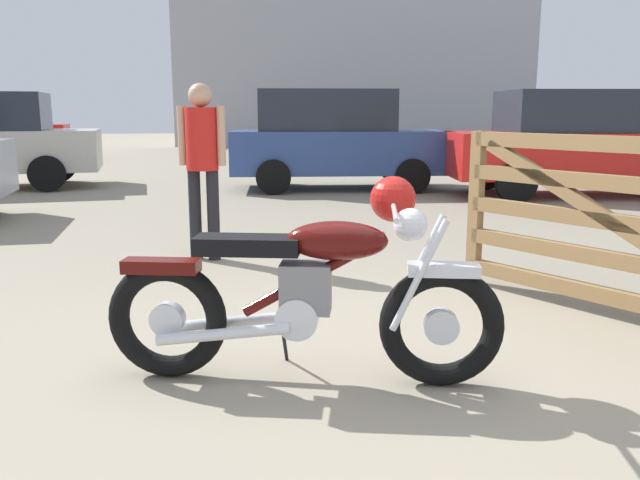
% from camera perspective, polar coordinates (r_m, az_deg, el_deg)
% --- Properties ---
extents(ground_plane, '(80.00, 80.00, 0.00)m').
position_cam_1_polar(ground_plane, '(3.71, 4.39, -11.09)').
color(ground_plane, gray).
extents(vintage_motorcycle, '(2.05, 0.72, 1.07)m').
position_cam_1_polar(vintage_motorcycle, '(3.41, -0.63, -4.36)').
color(vintage_motorcycle, black).
rests_on(vintage_motorcycle, ground_plane).
extents(bystander, '(0.44, 0.30, 1.66)m').
position_cam_1_polar(bystander, '(6.27, -10.24, 7.47)').
color(bystander, black).
rests_on(bystander, ground_plane).
extents(dark_sedan_left, '(4.87, 2.38, 1.74)m').
position_cam_1_polar(dark_sedan_left, '(11.99, 23.01, 8.09)').
color(dark_sedan_left, black).
rests_on(dark_sedan_left, ground_plane).
extents(blue_hatchback_right, '(4.01, 2.05, 1.78)m').
position_cam_1_polar(blue_hatchback_right, '(12.04, 1.28, 8.86)').
color(blue_hatchback_right, black).
rests_on(blue_hatchback_right, ground_plane).
extents(industrial_building, '(15.33, 14.12, 7.96)m').
position_cam_1_polar(industrial_building, '(34.14, 1.24, 15.53)').
color(industrial_building, '#9EA0A8').
rests_on(industrial_building, ground_plane).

